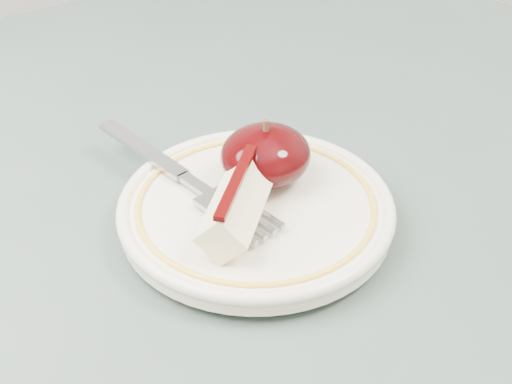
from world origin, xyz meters
TOP-DOWN VIEW (x-y plane):
  - table at (0.00, 0.00)m, footprint 0.90×0.90m
  - plate at (-0.01, -0.00)m, footprint 0.19×0.19m
  - apple_half at (0.01, 0.02)m, footprint 0.06×0.06m
  - apple_wedge at (-0.03, -0.02)m, footprint 0.08×0.08m
  - fork at (-0.04, 0.05)m, footprint 0.05×0.18m

SIDE VIEW (x-z plane):
  - table at x=0.00m, z-range 0.29..1.04m
  - plate at x=-0.01m, z-range 0.75..0.77m
  - fork at x=-0.04m, z-range 0.77..0.77m
  - apple_wedge at x=-0.03m, z-range 0.77..0.80m
  - apple_half at x=0.01m, z-range 0.76..0.81m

